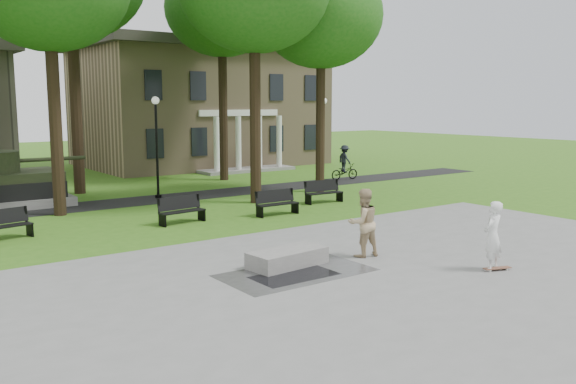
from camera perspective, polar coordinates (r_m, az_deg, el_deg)
name	(u,v)px	position (r m, az deg, el deg)	size (l,w,h in m)	color
ground	(312,250)	(18.60, 2.25, -5.45)	(120.00, 120.00, 0.00)	#326116
plaza	(442,290)	(15.14, 14.19, -8.89)	(22.00, 16.00, 0.02)	gray
footpath	(151,200)	(28.81, -12.69, -0.71)	(44.00, 2.60, 0.01)	black
building_right	(200,104)	(45.43, -8.28, 8.12)	(17.00, 12.00, 8.60)	#9E8460
tree_3	(321,16)	(30.77, 3.12, 16.09)	(6.00, 6.00, 11.19)	black
tree_5	(222,9)	(35.81, -6.23, 16.68)	(6.40, 6.40, 12.44)	black
lamp_mid	(157,139)	(28.99, -12.20, 4.90)	(0.36, 0.36, 4.73)	black
lamp_right	(323,133)	(34.27, 3.34, 5.57)	(0.36, 0.36, 4.73)	black
puddle	(295,276)	(15.82, 0.62, -7.83)	(2.20, 1.20, 0.00)	black
concrete_block	(287,258)	(16.69, -0.05, -6.17)	(2.20, 1.00, 0.45)	gray
skateboard	(497,269)	(17.22, 18.98, -6.84)	(0.78, 0.20, 0.07)	brown
skateboarder	(493,236)	(17.00, 18.60, -3.92)	(0.68, 0.44, 1.86)	white
friend_watching	(363,223)	(17.68, 7.05, -2.87)	(0.96, 0.75, 1.98)	tan
cyclist	(345,166)	(35.61, 5.31, 2.48)	(1.85, 1.07, 2.02)	black
park_bench_0	(3,224)	(21.92, -25.13, -2.73)	(1.85, 0.86, 1.00)	black
park_bench_1	(181,209)	(22.94, -9.96, -1.60)	(1.84, 0.72, 1.00)	black
park_bench_2	(276,202)	(24.25, -1.10, -0.94)	(1.81, 0.54, 1.00)	black
park_bench_3	(323,191)	(27.30, 3.29, 0.08)	(1.83, 0.67, 1.00)	black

